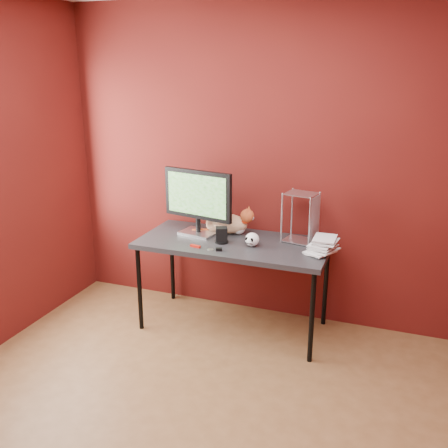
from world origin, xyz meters
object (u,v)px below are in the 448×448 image
(cat, at_px, (227,223))
(skull_mug, at_px, (252,239))
(speaker, at_px, (222,236))
(book_stack, at_px, (318,164))
(desk, at_px, (234,247))
(monitor, at_px, (198,199))

(cat, height_order, skull_mug, cat)
(speaker, height_order, book_stack, book_stack)
(desk, relative_size, book_stack, 1.14)
(desk, bearing_deg, skull_mug, -18.97)
(skull_mug, relative_size, book_stack, 0.09)
(skull_mug, bearing_deg, monitor, 179.44)
(skull_mug, distance_m, speaker, 0.25)
(monitor, bearing_deg, cat, 39.94)
(desk, relative_size, cat, 2.93)
(book_stack, bearing_deg, skull_mug, -170.90)
(cat, relative_size, book_stack, 0.39)
(book_stack, bearing_deg, cat, 167.47)
(desk, xyz_separation_m, monitor, (-0.33, 0.06, 0.35))
(skull_mug, distance_m, book_stack, 0.76)
(skull_mug, bearing_deg, desk, 174.23)
(desk, height_order, book_stack, book_stack)
(monitor, bearing_deg, skull_mug, -2.72)
(monitor, height_order, cat, monitor)
(desk, distance_m, speaker, 0.15)
(desk, bearing_deg, speaker, -142.70)
(speaker, bearing_deg, cat, 75.16)
(monitor, distance_m, cat, 0.32)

